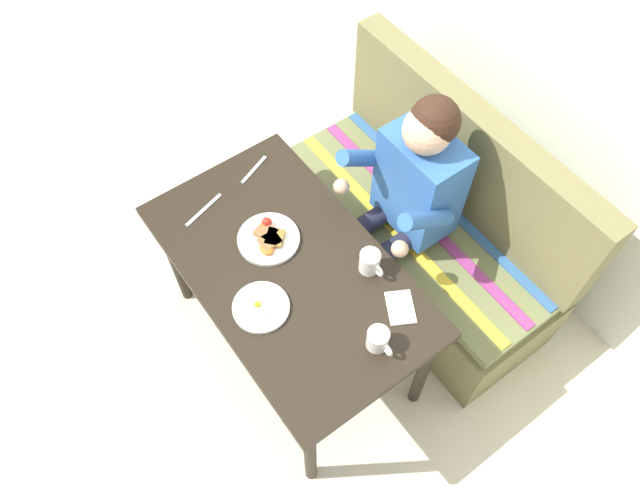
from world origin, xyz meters
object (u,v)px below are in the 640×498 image
plate_breakfast (269,238)px  fork (254,169)px  person (406,193)px  couch (424,228)px  plate_eggs (261,307)px  knife (204,210)px  coffee_mug (370,262)px  coffee_mug_second (378,339)px  napkin (400,307)px  table (289,278)px

plate_breakfast → fork: (-0.34, 0.15, -0.01)m
person → fork: 0.65m
couch → plate_breakfast: bearing=-101.0°
plate_eggs → knife: 0.51m
person → knife: (-0.42, -0.72, -0.01)m
coffee_mug → knife: size_ratio=0.59×
person → knife: 0.83m
knife → fork: bearing=85.6°
plate_breakfast → knife: plate_breakfast is taller
coffee_mug_second → fork: coffee_mug_second is taller
coffee_mug_second → fork: (-0.93, 0.08, -0.04)m
plate_eggs → knife: plate_eggs is taller
coffee_mug_second → knife: size_ratio=0.59×
coffee_mug → fork: (-0.67, -0.09, -0.05)m
plate_eggs → napkin: 0.52m
napkin → knife: napkin is taller
couch → fork: size_ratio=8.47×
table → knife: size_ratio=6.00×
fork → couch: bearing=30.2°
fork → napkin: bearing=-16.1°
couch → person: 0.45m
coffee_mug → napkin: size_ratio=0.86×
table → plate_breakfast: plate_breakfast is taller
coffee_mug → napkin: bearing=-3.2°
table → plate_eggs: (0.09, -0.18, 0.09)m
person → coffee_mug: (0.19, -0.34, 0.04)m
napkin → fork: (-0.87, -0.08, -0.00)m
couch → coffee_mug_second: couch is taller
couch → coffee_mug: bearing=-70.1°
plate_eggs → fork: 0.66m
table → person: (-0.00, 0.59, 0.09)m
plate_eggs → fork: bearing=149.5°
couch → coffee_mug: size_ratio=12.20×
table → couch: bearing=90.0°
plate_eggs → person: bearing=96.4°
couch → table: bearing=-90.0°
couch → plate_breakfast: 0.88m
napkin → fork: bearing=-174.6°
couch → fork: couch is taller
coffee_mug_second → fork: size_ratio=0.69×
table → couch: (0.00, 0.76, -0.32)m
plate_eggs → coffee_mug: (0.10, 0.43, 0.04)m
couch → coffee_mug_second: bearing=-56.8°
coffee_mug → knife: 0.72m
table → person: size_ratio=0.99×
table → plate_eggs: 0.22m
coffee_mug → coffee_mug_second: coffee_mug is taller
couch → plate_breakfast: size_ratio=5.82×
coffee_mug_second → napkin: bearing=111.5°
coffee_mug → table: bearing=-127.2°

